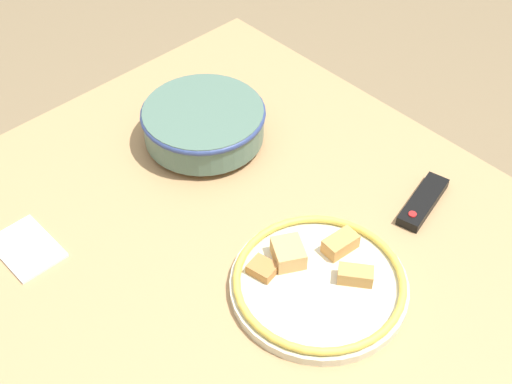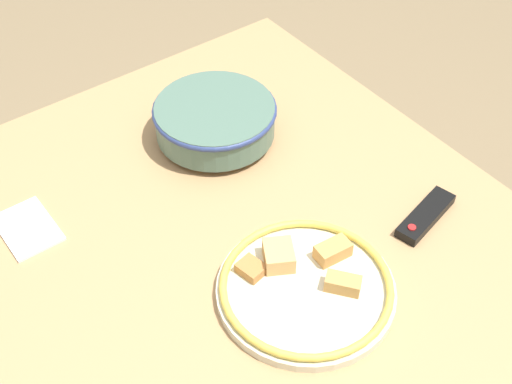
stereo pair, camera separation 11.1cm
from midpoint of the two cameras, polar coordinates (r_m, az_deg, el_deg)
name	(u,v)px [view 2 (the right image)]	position (r m, az deg, el deg)	size (l,w,h in m)	color
dining_table	(229,264)	(1.41, 0.12, -5.87)	(1.14, 1.05, 0.74)	tan
noodle_bowl	(215,119)	(1.52, -1.21, 5.75)	(0.26, 0.26, 0.09)	#4C6B5B
food_plate	(306,286)	(1.26, 6.53, -7.61)	(0.31, 0.31, 0.05)	beige
tv_remote	(426,216)	(1.42, 15.60, -1.93)	(0.08, 0.16, 0.02)	black
folded_napkin	(27,228)	(1.41, -15.70, -2.91)	(0.14, 0.10, 0.01)	white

